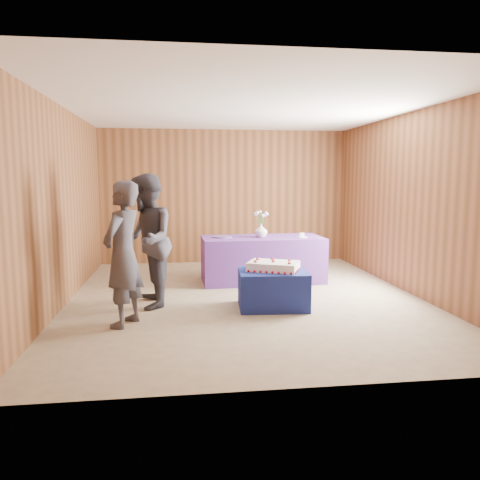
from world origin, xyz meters
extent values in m
plane|color=#9C8B6B|center=(0.00, 0.00, 0.00)|extent=(6.00, 6.00, 0.00)
cube|color=brown|center=(0.00, 3.00, 1.35)|extent=(5.00, 0.04, 2.70)
cube|color=brown|center=(0.00, -3.00, 1.35)|extent=(5.00, 0.04, 2.70)
cube|color=brown|center=(-2.50, 0.00, 1.35)|extent=(0.04, 6.00, 2.70)
cube|color=brown|center=(2.50, 0.00, 1.35)|extent=(0.04, 6.00, 2.70)
cube|color=white|center=(0.00, 0.00, 2.70)|extent=(5.00, 6.00, 0.04)
cube|color=navy|center=(0.29, -0.57, 0.25)|extent=(0.95, 0.76, 0.50)
cube|color=#5F3696|center=(0.44, 1.05, 0.38)|extent=(2.02, 0.95, 0.75)
cube|color=white|center=(0.30, -0.55, 0.56)|extent=(0.77, 0.66, 0.12)
sphere|color=#AD0D2B|center=(-0.08, -0.61, 0.52)|extent=(0.03, 0.03, 0.03)
sphere|color=#AD0D2B|center=(0.51, -0.88, 0.52)|extent=(0.03, 0.03, 0.03)
sphere|color=#AD0D2B|center=(0.10, -0.22, 0.52)|extent=(0.03, 0.03, 0.03)
sphere|color=#AD0D2B|center=(0.69, -0.49, 0.52)|extent=(0.03, 0.03, 0.03)
sphere|color=#AD0D2B|center=(0.08, -0.56, 0.64)|extent=(0.04, 0.04, 0.04)
cone|color=#156016|center=(0.11, -0.56, 0.62)|extent=(0.02, 0.03, 0.03)
sphere|color=#AD0D2B|center=(0.50, -0.53, 0.64)|extent=(0.04, 0.04, 0.04)
cone|color=#156016|center=(0.53, -0.53, 0.62)|extent=(0.02, 0.03, 0.03)
sphere|color=#AD0D2B|center=(0.30, -0.55, 0.64)|extent=(0.04, 0.04, 0.04)
cone|color=#156016|center=(0.33, -0.55, 0.62)|extent=(0.02, 0.03, 0.03)
imported|color=silver|center=(0.41, 1.03, 0.86)|extent=(0.23, 0.23, 0.22)
cylinder|color=#276127|center=(0.45, 1.03, 1.06)|extent=(0.01, 0.01, 0.17)
sphere|color=#AB9AC8|center=(0.51, 1.03, 1.14)|extent=(0.06, 0.06, 0.06)
cylinder|color=#276127|center=(0.44, 1.06, 1.06)|extent=(0.01, 0.01, 0.17)
sphere|color=white|center=(0.48, 1.10, 1.14)|extent=(0.06, 0.06, 0.06)
cylinder|color=#276127|center=(0.41, 1.07, 1.06)|extent=(0.01, 0.01, 0.17)
sphere|color=#AB9AC8|center=(0.41, 1.13, 1.14)|extent=(0.06, 0.06, 0.06)
cylinder|color=#276127|center=(0.38, 1.06, 1.06)|extent=(0.01, 0.01, 0.17)
sphere|color=white|center=(0.34, 1.10, 1.14)|extent=(0.06, 0.06, 0.06)
cylinder|color=#276127|center=(0.37, 1.03, 1.06)|extent=(0.01, 0.01, 0.17)
sphere|color=#AB9AC8|center=(0.31, 1.03, 1.14)|extent=(0.06, 0.06, 0.06)
cylinder|color=#276127|center=(0.38, 1.00, 1.06)|extent=(0.01, 0.01, 0.17)
sphere|color=white|center=(0.34, 0.96, 1.14)|extent=(0.06, 0.06, 0.06)
cylinder|color=#276127|center=(0.41, 0.99, 1.06)|extent=(0.01, 0.01, 0.17)
sphere|color=#AB9AC8|center=(0.41, 0.93, 1.14)|extent=(0.06, 0.06, 0.06)
cylinder|color=#276127|center=(0.44, 1.00, 1.06)|extent=(0.01, 0.01, 0.17)
sphere|color=white|center=(0.48, 0.96, 1.14)|extent=(0.06, 0.06, 0.06)
cylinder|color=#664C98|center=(-0.23, 1.09, 0.76)|extent=(0.33, 0.33, 0.02)
cylinder|color=silver|center=(1.09, 0.94, 0.76)|extent=(0.23, 0.23, 0.01)
cube|color=white|center=(1.09, 0.94, 0.79)|extent=(0.08, 0.07, 0.06)
sphere|color=#AD0D2B|center=(1.09, 0.91, 0.84)|extent=(0.02, 0.02, 0.02)
cube|color=silver|center=(1.15, 0.75, 0.75)|extent=(0.26, 0.09, 0.00)
imported|color=#3A3944|center=(-1.59, -1.09, 0.85)|extent=(0.62, 0.73, 1.70)
imported|color=#383742|center=(-1.37, -0.30, 0.89)|extent=(0.76, 0.93, 1.79)
camera|label=1|loc=(-0.94, -6.57, 1.72)|focal=35.00mm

